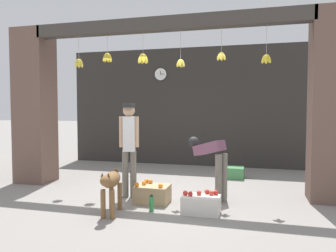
# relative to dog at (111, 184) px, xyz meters

# --- Properties ---
(ground_plane) EXTENTS (60.00, 60.00, 0.00)m
(ground_plane) POSITION_rel_dog_xyz_m (0.39, 1.30, -0.46)
(ground_plane) COLOR gray
(shop_back_wall) EXTENTS (7.01, 0.12, 3.19)m
(shop_back_wall) POSITION_rel_dog_xyz_m (0.39, 4.44, 1.14)
(shop_back_wall) COLOR #2D2B28
(shop_back_wall) RESTS_ON ground_plane
(shop_pillar_left) EXTENTS (0.70, 0.60, 3.19)m
(shop_pillar_left) POSITION_rel_dog_xyz_m (-2.47, 1.60, 1.14)
(shop_pillar_left) COLOR brown
(shop_pillar_left) RESTS_ON ground_plane
(shop_pillar_right) EXTENTS (0.70, 0.60, 3.19)m
(shop_pillar_right) POSITION_rel_dog_xyz_m (3.25, 1.60, 1.14)
(shop_pillar_right) COLOR brown
(shop_pillar_right) RESTS_ON ground_plane
(storefront_awning) EXTENTS (5.11, 0.28, 0.91)m
(storefront_awning) POSITION_rel_dog_xyz_m (0.36, 1.42, 2.57)
(storefront_awning) COLOR #3D3833
(dog) EXTENTS (0.30, 0.80, 0.67)m
(dog) POSITION_rel_dog_xyz_m (0.00, 0.00, 0.00)
(dog) COLOR brown
(dog) RESTS_ON ground_plane
(shopkeeper) EXTENTS (0.33, 0.29, 1.64)m
(shopkeeper) POSITION_rel_dog_xyz_m (-0.09, 0.95, 0.51)
(shopkeeper) COLOR #6B665B
(shopkeeper) RESTS_ON ground_plane
(worker_stooping) EXTENTS (0.72, 0.58, 1.05)m
(worker_stooping) POSITION_rel_dog_xyz_m (1.31, 1.17, 0.24)
(worker_stooping) COLOR #6B665B
(worker_stooping) RESTS_ON ground_plane
(fruit_crate_oranges) EXTENTS (0.55, 0.41, 0.36)m
(fruit_crate_oranges) POSITION_rel_dog_xyz_m (0.40, 0.73, -0.31)
(fruit_crate_oranges) COLOR tan
(fruit_crate_oranges) RESTS_ON ground_plane
(fruit_crate_apples) EXTENTS (0.55, 0.36, 0.33)m
(fruit_crate_apples) POSITION_rel_dog_xyz_m (1.26, 0.39, -0.32)
(fruit_crate_apples) COLOR silver
(fruit_crate_apples) RESTS_ON ground_plane
(produce_box_green) EXTENTS (0.42, 0.40, 0.25)m
(produce_box_green) POSITION_rel_dog_xyz_m (1.58, 3.00, -0.33)
(produce_box_green) COLOR #42844C
(produce_box_green) RESTS_ON ground_plane
(water_bottle) EXTENTS (0.07, 0.07, 0.25)m
(water_bottle) POSITION_rel_dog_xyz_m (0.52, 0.31, -0.34)
(water_bottle) COLOR #38934C
(water_bottle) RESTS_ON ground_plane
(wall_clock) EXTENTS (0.35, 0.03, 0.35)m
(wall_clock) POSITION_rel_dog_xyz_m (-0.52, 4.37, 2.04)
(wall_clock) COLOR black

